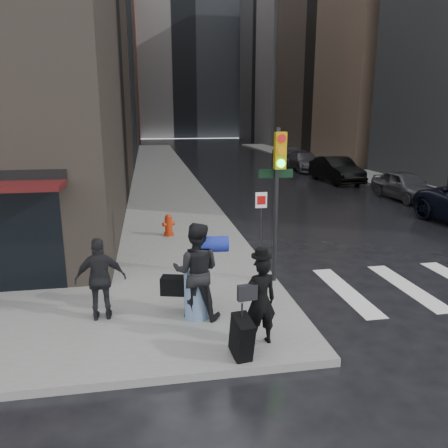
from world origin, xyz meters
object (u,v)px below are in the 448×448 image
Objects in this scene: man_overcoat at (257,307)px; man_greycoat at (101,279)px; man_jeans at (196,271)px; parked_car_2 at (336,170)px; parked_car_4 at (289,153)px; parked_car_1 at (405,185)px; traffic_light at (276,185)px; parked_car_3 at (304,161)px; fire_hydrant at (169,226)px.

man_overcoat reaches higher than man_greycoat.
parked_car_2 is (10.68, 17.41, -0.34)m from man_jeans.
man_jeans is 0.43× the size of parked_car_4.
parked_car_2 is (12.52, 17.15, -0.19)m from man_greycoat.
man_greycoat reaches higher than parked_car_1.
parked_car_4 is at bearing -117.87° from man_greycoat.
traffic_light is 23.53m from parked_car_3.
man_greycoat is at bearing -142.28° from parked_car_1.
man_jeans is at bearing -124.17° from parked_car_2.
traffic_light reaches higher than man_greycoat.
man_greycoat is at bearing -105.07° from fire_hydrant.
man_greycoat is (-2.74, 1.56, 0.09)m from man_overcoat.
parked_car_1 is (13.48, 11.20, -0.27)m from man_greycoat.
parked_car_1 is at bearing -83.51° from parked_car_2.
man_jeans is at bearing -64.10° from man_overcoat.
man_greycoat is 4.39m from traffic_light.
parked_car_1 is 17.85m from parked_car_4.
parked_car_4 reaches higher than parked_car_3.
traffic_light reaches higher than man_overcoat.
man_overcoat is at bearing -132.09° from parked_car_1.
parked_car_1 is at bearing -143.45° from man_greycoat.
man_jeans reaches higher than parked_car_1.
parked_car_4 is at bearing 84.01° from parked_car_3.
man_jeans is 2.94m from traffic_light.
parked_car_4 is at bearing 88.37° from parked_car_1.
fire_hydrant is 20.38m from parked_car_3.
parked_car_4 is (0.75, 5.95, 0.08)m from parked_car_3.
man_overcoat is 0.48× the size of traffic_light.
parked_car_1 is 6.03m from parked_car_2.
man_greycoat is 0.35× the size of parked_car_3.
man_overcoat is at bearing 138.68° from man_jeans.
traffic_light reaches higher than parked_car_3.
parked_car_1 is (9.58, 9.88, -1.81)m from traffic_light.
man_overcoat is 0.37× the size of parked_car_2.
man_jeans is 1.87m from man_greycoat.
fire_hydrant is at bearing 116.09° from traffic_light.
traffic_light reaches higher than parked_car_4.
parked_car_3 is (10.77, 23.36, -0.43)m from man_jeans.
parked_car_3 is at bearing -121.81° from man_greycoat.
man_overcoat is 16.69m from parked_car_1.
parked_car_1 is at bearing -138.52° from man_overcoat.
parked_car_2 is at bearing 45.72° from fire_hydrant.
parked_car_4 is (11.52, 29.31, -0.35)m from man_jeans.
man_overcoat is 1.07× the size of man_greycoat.
fire_hydrant is 12.98m from parked_car_1.
parked_car_3 is 1.05× the size of parked_car_4.
man_greycoat is 0.40× the size of parked_car_1.
man_jeans reaches higher than parked_car_3.
parked_car_1 is at bearing -84.68° from parked_car_3.
fire_hydrant is 25.92m from parked_car_4.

